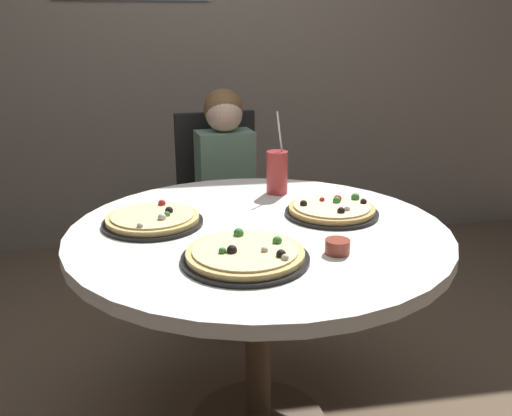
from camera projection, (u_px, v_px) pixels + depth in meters
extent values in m
cube|color=gray|center=(204.00, 8.00, 3.32)|extent=(5.20, 0.12, 2.90)
cylinder|color=silver|center=(259.00, 234.00, 1.75)|extent=(1.19, 1.19, 0.04)
cylinder|color=#4C3826|center=(258.00, 336.00, 1.87)|extent=(0.09, 0.09, 0.69)
cube|color=black|center=(226.00, 224.00, 2.73)|extent=(0.45, 0.45, 0.04)
cube|color=black|center=(216.00, 164.00, 2.81)|extent=(0.40, 0.09, 0.52)
cylinder|color=black|center=(200.00, 284.00, 2.60)|extent=(0.04, 0.04, 0.41)
cylinder|color=black|center=(269.00, 275.00, 2.69)|extent=(0.04, 0.04, 0.41)
cylinder|color=black|center=(187.00, 257.00, 2.91)|extent=(0.04, 0.04, 0.41)
cylinder|color=black|center=(249.00, 249.00, 3.00)|extent=(0.04, 0.04, 0.41)
cube|color=#3F4766|center=(234.00, 275.00, 2.65)|extent=(0.28, 0.35, 0.45)
cube|color=slate|center=(225.00, 177.00, 2.64)|extent=(0.28, 0.19, 0.44)
sphere|color=beige|center=(224.00, 114.00, 2.54)|extent=(0.17, 0.17, 0.17)
sphere|color=brown|center=(223.00, 109.00, 2.55)|extent=(0.18, 0.18, 0.18)
cylinder|color=black|center=(332.00, 213.00, 1.87)|extent=(0.31, 0.31, 0.01)
cylinder|color=tan|center=(332.00, 209.00, 1.86)|extent=(0.29, 0.29, 0.02)
cylinder|color=beige|center=(332.00, 206.00, 1.86)|extent=(0.26, 0.26, 0.01)
sphere|color=#387F33|center=(355.00, 197.00, 1.92)|extent=(0.03, 0.03, 0.03)
sphere|color=#B2231E|center=(338.00, 199.00, 1.91)|extent=(0.03, 0.03, 0.03)
sphere|color=black|center=(341.00, 211.00, 1.79)|extent=(0.03, 0.03, 0.03)
sphere|color=#B2231E|center=(322.00, 200.00, 1.90)|extent=(0.02, 0.02, 0.02)
sphere|color=black|center=(304.00, 204.00, 1.86)|extent=(0.02, 0.02, 0.02)
sphere|color=#387F33|center=(337.00, 201.00, 1.89)|extent=(0.03, 0.03, 0.03)
sphere|color=beige|center=(347.00, 209.00, 1.81)|extent=(0.02, 0.02, 0.02)
sphere|color=black|center=(363.00, 202.00, 1.88)|extent=(0.02, 0.02, 0.02)
cylinder|color=black|center=(153.00, 223.00, 1.78)|extent=(0.32, 0.32, 0.01)
cylinder|color=#D8B266|center=(153.00, 218.00, 1.77)|extent=(0.29, 0.29, 0.02)
cylinder|color=beige|center=(152.00, 215.00, 1.77)|extent=(0.26, 0.26, 0.01)
sphere|color=beige|center=(162.00, 218.00, 1.72)|extent=(0.03, 0.03, 0.03)
sphere|color=black|center=(169.00, 211.00, 1.79)|extent=(0.03, 0.03, 0.03)
sphere|color=#B2231E|center=(162.00, 203.00, 1.86)|extent=(0.03, 0.03, 0.03)
sphere|color=beige|center=(140.00, 226.00, 1.66)|extent=(0.02, 0.02, 0.02)
sphere|color=#387F33|center=(167.00, 214.00, 1.75)|extent=(0.02, 0.02, 0.02)
cylinder|color=black|center=(245.00, 259.00, 1.50)|extent=(0.35, 0.35, 0.01)
cylinder|color=#D8B266|center=(245.00, 254.00, 1.50)|extent=(0.32, 0.32, 0.02)
cylinder|color=beige|center=(245.00, 250.00, 1.50)|extent=(0.29, 0.29, 0.01)
sphere|color=#387F33|center=(223.00, 251.00, 1.47)|extent=(0.02, 0.02, 0.02)
sphere|color=#387F33|center=(277.00, 241.00, 1.54)|extent=(0.03, 0.03, 0.03)
sphere|color=beige|center=(265.00, 250.00, 1.48)|extent=(0.02, 0.02, 0.02)
sphere|color=black|center=(281.00, 254.00, 1.45)|extent=(0.03, 0.03, 0.03)
sphere|color=black|center=(232.00, 250.00, 1.47)|extent=(0.03, 0.03, 0.03)
sphere|color=beige|center=(285.00, 258.00, 1.43)|extent=(0.02, 0.02, 0.02)
sphere|color=#387F33|center=(239.00, 233.00, 1.59)|extent=(0.03, 0.03, 0.03)
cylinder|color=#B73333|center=(277.00, 172.00, 2.09)|extent=(0.08, 0.08, 0.16)
cylinder|color=white|center=(281.00, 141.00, 2.05)|extent=(0.04, 0.02, 0.22)
cylinder|color=brown|center=(337.00, 247.00, 1.55)|extent=(0.07, 0.07, 0.04)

